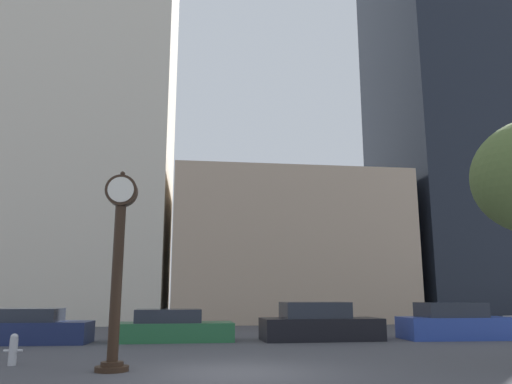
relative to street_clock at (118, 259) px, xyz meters
name	(u,v)px	position (x,y,z in m)	size (l,w,h in m)	color
ground_plane	(234,373)	(2.83, -0.62, -2.61)	(200.00, 200.00, 0.00)	#424247
building_tall_tower	(70,49)	(-7.69, 23.38, 17.30)	(15.56, 12.00, 39.82)	beige
building_storefront_row	(283,251)	(8.42, 23.38, 2.34)	(15.56, 12.00, 9.89)	tan
building_glass_modern	(442,109)	(21.70, 23.38, 13.93)	(9.28, 12.00, 33.09)	black
street_clock	(118,259)	(0.00, 0.00, 0.00)	(0.79, 0.79, 4.83)	black
car_navy	(32,329)	(-3.98, 7.32, -2.07)	(4.14, 1.90, 1.27)	#19234C
car_green	(172,328)	(1.13, 7.63, -2.10)	(4.59, 1.95, 1.22)	#236038
car_black	(319,324)	(6.90, 7.36, -1.99)	(4.76, 2.08, 1.48)	black
car_blue	(455,324)	(12.53, 7.14, -2.00)	(4.51, 2.05, 1.46)	#28429E
fire_hydrant_near	(13,349)	(-2.67, 1.34, -2.21)	(0.46, 0.20, 0.79)	#B7B7BC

